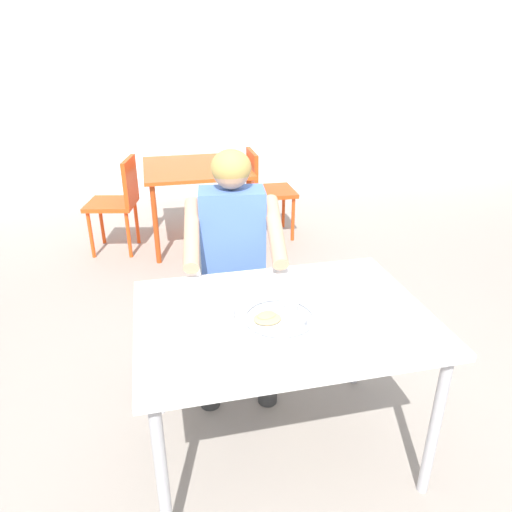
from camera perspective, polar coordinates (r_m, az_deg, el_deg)
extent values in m
cube|color=gray|center=(2.41, 5.25, -22.02)|extent=(12.00, 12.00, 0.05)
cube|color=white|center=(5.63, -7.85, 24.18)|extent=(12.00, 0.12, 3.40)
cube|color=white|center=(1.91, 3.28, -7.41)|extent=(1.17, 0.83, 0.03)
cylinder|color=#B2B2B7|center=(1.82, -11.35, -25.01)|extent=(0.04, 0.04, 0.70)
cylinder|color=#B2B2B7|center=(2.08, 20.94, -18.90)|extent=(0.04, 0.04, 0.70)
cylinder|color=#B2B2B7|center=(2.35, -12.16, -11.78)|extent=(0.04, 0.04, 0.70)
cylinder|color=#B2B2B7|center=(2.55, 12.39, -8.60)|extent=(0.04, 0.04, 0.70)
cylinder|color=#B7BABF|center=(1.86, 2.88, -7.66)|extent=(0.28, 0.28, 0.01)
torus|color=#B7BABF|center=(1.86, 2.89, -7.38)|extent=(0.28, 0.28, 0.01)
cylinder|color=#B2B5BA|center=(1.83, 5.32, -7.91)|extent=(0.06, 0.06, 0.03)
cylinder|color=maroon|center=(1.82, 5.33, -7.78)|extent=(0.05, 0.05, 0.01)
cylinder|color=#B2B5BA|center=(1.92, 4.28, -6.15)|extent=(0.06, 0.06, 0.03)
cylinder|color=#C65119|center=(1.92, 4.29, -6.02)|extent=(0.05, 0.05, 0.01)
ellipsoid|color=tan|center=(1.85, 1.39, -7.62)|extent=(0.12, 0.11, 0.01)
ellipsoid|color=tan|center=(1.86, 1.28, -7.20)|extent=(0.09, 0.08, 0.01)
cylinder|color=white|center=(1.81, -4.00, -6.88)|extent=(0.08, 0.08, 0.11)
cylinder|color=#593319|center=(1.79, -4.03, -6.00)|extent=(0.07, 0.07, 0.02)
cube|color=silver|center=(2.68, -2.92, -3.83)|extent=(0.45, 0.44, 0.04)
cube|color=silver|center=(2.76, -3.18, 1.72)|extent=(0.39, 0.09, 0.38)
cylinder|color=silver|center=(2.68, 0.86, -9.60)|extent=(0.03, 0.03, 0.43)
cylinder|color=silver|center=(2.67, -6.20, -9.90)|extent=(0.03, 0.03, 0.43)
cylinder|color=silver|center=(2.94, 0.24, -6.26)|extent=(0.03, 0.03, 0.43)
cylinder|color=silver|center=(2.93, -6.16, -6.52)|extent=(0.03, 0.03, 0.43)
cylinder|color=#383838|center=(2.43, 1.46, -13.17)|extent=(0.10, 0.10, 0.46)
cylinder|color=#383838|center=(2.45, 1.00, -5.26)|extent=(0.17, 0.41, 0.12)
cylinder|color=#383838|center=(2.42, -5.80, -13.50)|extent=(0.10, 0.10, 0.46)
cylinder|color=#383838|center=(2.44, -6.07, -5.55)|extent=(0.17, 0.41, 0.12)
cube|color=#4C72C6|center=(2.50, -2.87, 2.21)|extent=(0.36, 0.24, 0.54)
cylinder|color=tan|center=(2.31, 2.37, 3.14)|extent=(0.14, 0.46, 0.25)
cylinder|color=tan|center=(2.29, -7.85, 2.77)|extent=(0.14, 0.46, 0.25)
sphere|color=tan|center=(2.38, -3.06, 10.39)|extent=(0.19, 0.19, 0.19)
ellipsoid|color=tan|center=(2.38, -3.07, 10.73)|extent=(0.21, 0.20, 0.18)
cube|color=#E04C19|center=(4.28, -7.37, 10.64)|extent=(0.91, 0.95, 0.03)
cylinder|color=#B33D14|center=(3.97, -12.13, 3.73)|extent=(0.04, 0.04, 0.69)
cylinder|color=#B33D14|center=(4.05, -0.86, 4.70)|extent=(0.04, 0.04, 0.69)
cylinder|color=#B33D14|center=(4.76, -12.46, 7.19)|extent=(0.04, 0.04, 0.69)
cylinder|color=#B33D14|center=(4.82, -2.96, 7.97)|extent=(0.04, 0.04, 0.69)
cube|color=#E94917|center=(4.30, -17.22, 6.09)|extent=(0.48, 0.48, 0.04)
cube|color=#E94917|center=(4.19, -15.09, 8.86)|extent=(0.12, 0.38, 0.38)
cylinder|color=#E94917|center=(4.28, -19.48, 2.44)|extent=(0.03, 0.03, 0.42)
cylinder|color=#E94917|center=(4.56, -18.30, 3.95)|extent=(0.03, 0.03, 0.42)
cylinder|color=#E94917|center=(4.18, -15.27, 2.51)|extent=(0.03, 0.03, 0.42)
cylinder|color=#E94917|center=(4.47, -14.33, 4.05)|extent=(0.03, 0.03, 0.42)
cube|color=#D04517|center=(4.46, 1.95, 7.88)|extent=(0.42, 0.45, 0.04)
cube|color=#D04517|center=(4.37, -0.48, 10.28)|extent=(0.05, 0.42, 0.37)
cylinder|color=#D04517|center=(4.73, 3.37, 5.94)|extent=(0.03, 0.03, 0.42)
cylinder|color=#D04517|center=(4.41, 4.53, 4.48)|extent=(0.03, 0.03, 0.42)
cylinder|color=#D04517|center=(4.66, -0.57, 5.70)|extent=(0.03, 0.03, 0.42)
cylinder|color=#D04517|center=(4.33, 0.32, 4.20)|extent=(0.03, 0.03, 0.42)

